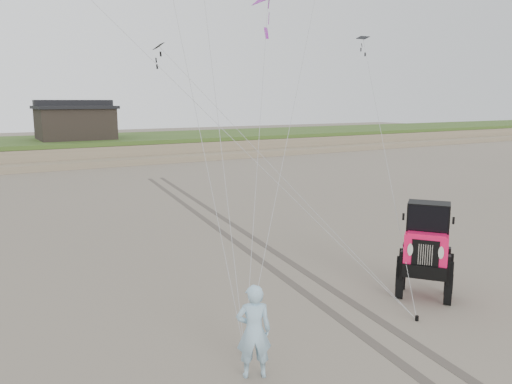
# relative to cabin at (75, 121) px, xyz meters

# --- Properties ---
(ground) EXTENTS (160.00, 160.00, 0.00)m
(ground) POSITION_rel_cabin_xyz_m (-2.00, -37.00, -3.24)
(ground) COLOR #6B6054
(ground) RESTS_ON ground
(dune_ridge) EXTENTS (160.00, 14.25, 1.73)m
(dune_ridge) POSITION_rel_cabin_xyz_m (-2.00, 0.50, -2.42)
(dune_ridge) COLOR #7A6B54
(dune_ridge) RESTS_ON ground
(cabin) EXTENTS (6.40, 5.40, 3.35)m
(cabin) POSITION_rel_cabin_xyz_m (0.00, 0.00, 0.00)
(cabin) COLOR black
(cabin) RESTS_ON dune_ridge
(jeep) EXTENTS (5.57, 5.07, 1.97)m
(jeep) POSITION_rel_cabin_xyz_m (1.21, -36.99, -2.25)
(jeep) COLOR #FC1252
(jeep) RESTS_ON ground
(man) EXTENTS (0.76, 0.65, 1.77)m
(man) POSITION_rel_cabin_xyz_m (-4.47, -37.98, -2.35)
(man) COLOR #7EB4C3
(man) RESTS_ON ground
(stake_main) EXTENTS (0.08, 0.08, 0.12)m
(stake_main) POSITION_rel_cabin_xyz_m (-4.24, -37.23, -3.18)
(stake_main) COLOR black
(stake_main) RESTS_ON ground
(stake_aux) EXTENTS (0.08, 0.08, 0.12)m
(stake_aux) POSITION_rel_cabin_xyz_m (-0.05, -37.89, -3.18)
(stake_aux) COLOR black
(stake_aux) RESTS_ON ground
(tire_tracks) EXTENTS (5.22, 29.74, 0.01)m
(tire_tracks) POSITION_rel_cabin_xyz_m (0.00, -29.00, -3.23)
(tire_tracks) COLOR #4C443D
(tire_tracks) RESTS_ON ground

